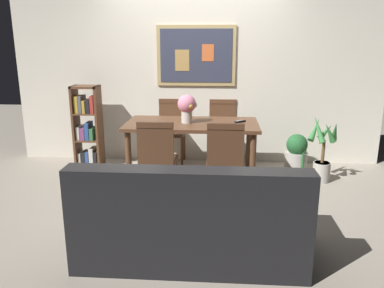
{
  "coord_description": "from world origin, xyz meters",
  "views": [
    {
      "loc": [
        0.33,
        -4.25,
        1.73
      ],
      "look_at": [
        0.04,
        -0.23,
        0.65
      ],
      "focal_mm": 36.49,
      "sensor_mm": 36.0,
      "label": 1
    }
  ],
  "objects_px": {
    "dining_table": "(192,130)",
    "dining_chair_near_left": "(157,154)",
    "dining_chair_near_right": "(225,156)",
    "bookshelf": "(88,128)",
    "potted_palm": "(323,154)",
    "tv_remote": "(240,121)",
    "potted_ivy": "(296,153)",
    "dining_chair_far_right": "(222,126)",
    "dining_chair_far_left": "(172,126)",
    "flower_vase": "(187,106)",
    "leather_couch": "(190,222)"
  },
  "relations": [
    {
      "from": "tv_remote",
      "to": "potted_palm",
      "type": "bearing_deg",
      "value": -0.81
    },
    {
      "from": "potted_ivy",
      "to": "potted_palm",
      "type": "relative_size",
      "value": 0.62
    },
    {
      "from": "dining_chair_far_left",
      "to": "dining_chair_far_right",
      "type": "bearing_deg",
      "value": -0.37
    },
    {
      "from": "dining_table",
      "to": "dining_chair_near_left",
      "type": "distance_m",
      "value": 0.79
    },
    {
      "from": "bookshelf",
      "to": "potted_ivy",
      "type": "distance_m",
      "value": 2.9
    },
    {
      "from": "dining_chair_far_right",
      "to": "potted_ivy",
      "type": "distance_m",
      "value": 1.08
    },
    {
      "from": "flower_vase",
      "to": "dining_chair_near_right",
      "type": "bearing_deg",
      "value": -57.16
    },
    {
      "from": "bookshelf",
      "to": "potted_palm",
      "type": "height_order",
      "value": "bookshelf"
    },
    {
      "from": "leather_couch",
      "to": "dining_chair_far_left",
      "type": "bearing_deg",
      "value": 100.23
    },
    {
      "from": "dining_chair_far_right",
      "to": "dining_chair_near_right",
      "type": "height_order",
      "value": "same"
    },
    {
      "from": "dining_chair_near_right",
      "to": "tv_remote",
      "type": "bearing_deg",
      "value": 76.63
    },
    {
      "from": "dining_table",
      "to": "dining_chair_near_right",
      "type": "bearing_deg",
      "value": -61.16
    },
    {
      "from": "leather_couch",
      "to": "flower_vase",
      "type": "bearing_deg",
      "value": 95.57
    },
    {
      "from": "potted_palm",
      "to": "flower_vase",
      "type": "height_order",
      "value": "flower_vase"
    },
    {
      "from": "dining_table",
      "to": "dining_chair_near_right",
      "type": "distance_m",
      "value": 0.84
    },
    {
      "from": "dining_table",
      "to": "tv_remote",
      "type": "relative_size",
      "value": 10.96
    },
    {
      "from": "bookshelf",
      "to": "flower_vase",
      "type": "height_order",
      "value": "bookshelf"
    },
    {
      "from": "dining_chair_far_right",
      "to": "potted_ivy",
      "type": "height_order",
      "value": "dining_chair_far_right"
    },
    {
      "from": "potted_ivy",
      "to": "bookshelf",
      "type": "bearing_deg",
      "value": -179.94
    },
    {
      "from": "leather_couch",
      "to": "tv_remote",
      "type": "distance_m",
      "value": 2.0
    },
    {
      "from": "bookshelf",
      "to": "potted_palm",
      "type": "distance_m",
      "value": 3.15
    },
    {
      "from": "dining_table",
      "to": "dining_chair_near_right",
      "type": "height_order",
      "value": "dining_chair_near_right"
    },
    {
      "from": "leather_couch",
      "to": "tv_remote",
      "type": "xyz_separation_m",
      "value": [
        0.47,
        1.9,
        0.44
      ]
    },
    {
      "from": "leather_couch",
      "to": "potted_palm",
      "type": "xyz_separation_m",
      "value": [
        1.51,
        1.88,
        0.05
      ]
    },
    {
      "from": "dining_chair_far_left",
      "to": "leather_couch",
      "type": "height_order",
      "value": "dining_chair_far_left"
    },
    {
      "from": "bookshelf",
      "to": "potted_palm",
      "type": "relative_size",
      "value": 1.33
    },
    {
      "from": "dining_chair_near_left",
      "to": "tv_remote",
      "type": "relative_size",
      "value": 6.14
    },
    {
      "from": "leather_couch",
      "to": "bookshelf",
      "type": "relative_size",
      "value": 1.6
    },
    {
      "from": "bookshelf",
      "to": "potted_ivy",
      "type": "bearing_deg",
      "value": 0.06
    },
    {
      "from": "dining_chair_near_left",
      "to": "flower_vase",
      "type": "distance_m",
      "value": 0.85
    },
    {
      "from": "dining_chair_far_left",
      "to": "bookshelf",
      "type": "distance_m",
      "value": 1.17
    },
    {
      "from": "dining_chair_near_right",
      "to": "potted_palm",
      "type": "distance_m",
      "value": 1.46
    },
    {
      "from": "dining_table",
      "to": "tv_remote",
      "type": "distance_m",
      "value": 0.6
    },
    {
      "from": "dining_table",
      "to": "potted_ivy",
      "type": "distance_m",
      "value": 1.53
    },
    {
      "from": "dining_chair_near_left",
      "to": "potted_ivy",
      "type": "distance_m",
      "value": 2.11
    },
    {
      "from": "dining_table",
      "to": "bookshelf",
      "type": "relative_size",
      "value": 1.44
    },
    {
      "from": "flower_vase",
      "to": "dining_chair_far_right",
      "type": "bearing_deg",
      "value": 59.02
    },
    {
      "from": "dining_chair_far_right",
      "to": "dining_chair_near_right",
      "type": "distance_m",
      "value": 1.46
    },
    {
      "from": "dining_chair_far_right",
      "to": "potted_palm",
      "type": "distance_m",
      "value": 1.43
    },
    {
      "from": "leather_couch",
      "to": "dining_chair_far_right",
      "type": "bearing_deg",
      "value": 84.08
    },
    {
      "from": "dining_chair_far_right",
      "to": "leather_couch",
      "type": "distance_m",
      "value": 2.59
    },
    {
      "from": "bookshelf",
      "to": "tv_remote",
      "type": "distance_m",
      "value": 2.14
    },
    {
      "from": "dining_chair_near_left",
      "to": "potted_ivy",
      "type": "height_order",
      "value": "dining_chair_near_left"
    },
    {
      "from": "dining_chair_near_right",
      "to": "tv_remote",
      "type": "relative_size",
      "value": 6.14
    },
    {
      "from": "dining_table",
      "to": "bookshelf",
      "type": "xyz_separation_m",
      "value": [
        -1.49,
        0.48,
        -0.11
      ]
    },
    {
      "from": "dining_chair_near_left",
      "to": "leather_couch",
      "type": "distance_m",
      "value": 1.23
    },
    {
      "from": "dining_chair_near_right",
      "to": "tv_remote",
      "type": "xyz_separation_m",
      "value": [
        0.19,
        0.79,
        0.21
      ]
    },
    {
      "from": "potted_ivy",
      "to": "tv_remote",
      "type": "height_order",
      "value": "tv_remote"
    },
    {
      "from": "dining_table",
      "to": "dining_chair_near_left",
      "type": "bearing_deg",
      "value": -114.61
    },
    {
      "from": "dining_chair_near_right",
      "to": "flower_vase",
      "type": "bearing_deg",
      "value": 122.84
    }
  ]
}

